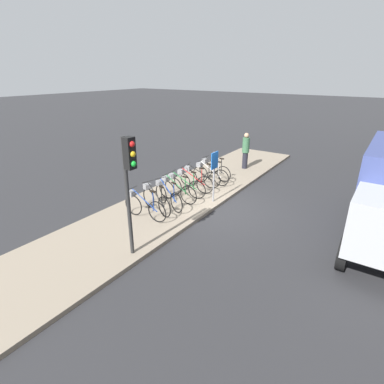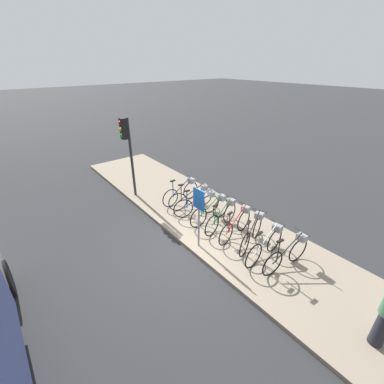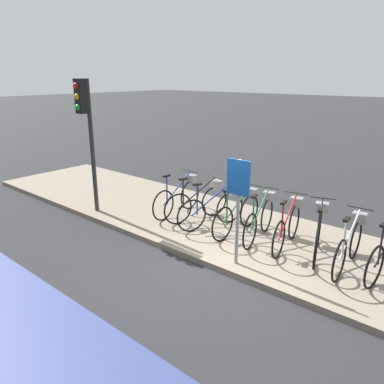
{
  "view_description": "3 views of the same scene",
  "coord_description": "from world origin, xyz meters",
  "px_view_note": "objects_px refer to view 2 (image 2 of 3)",
  "views": [
    {
      "loc": [
        -8.66,
        -4.78,
        4.59
      ],
      "look_at": [
        -1.34,
        0.21,
        1.02
      ],
      "focal_mm": 28.0,
      "sensor_mm": 36.0,
      "label": 1
    },
    {
      "loc": [
        4.84,
        -3.65,
        5.04
      ],
      "look_at": [
        -1.33,
        1.25,
        1.0
      ],
      "focal_mm": 24.0,
      "sensor_mm": 36.0,
      "label": 2
    },
    {
      "loc": [
        3.43,
        -4.73,
        3.3
      ],
      "look_at": [
        -1.23,
        0.75,
        1.05
      ],
      "focal_mm": 35.0,
      "sensor_mm": 36.0,
      "label": 3
    }
  ],
  "objects_px": {
    "parked_bicycle_4": "(223,215)",
    "sign_post": "(199,208)",
    "parked_bicycle_3": "(212,209)",
    "parked_bicycle_7": "(267,244)",
    "parked_bicycle_1": "(193,197)",
    "parked_bicycle_8": "(289,253)",
    "parked_bicycle_6": "(253,232)",
    "parked_bicycle_2": "(199,203)",
    "parked_bicycle_0": "(182,191)",
    "traffic_light": "(127,142)",
    "parked_bicycle_5": "(237,223)"
  },
  "relations": [
    {
      "from": "parked_bicycle_0",
      "to": "sign_post",
      "type": "distance_m",
      "value": 2.86
    },
    {
      "from": "parked_bicycle_0",
      "to": "parked_bicycle_6",
      "type": "height_order",
      "value": "same"
    },
    {
      "from": "parked_bicycle_2",
      "to": "parked_bicycle_8",
      "type": "xyz_separation_m",
      "value": [
        3.45,
        0.17,
        0.0
      ]
    },
    {
      "from": "parked_bicycle_3",
      "to": "parked_bicycle_8",
      "type": "relative_size",
      "value": 1.0
    },
    {
      "from": "parked_bicycle_4",
      "to": "traffic_light",
      "type": "distance_m",
      "value": 4.47
    },
    {
      "from": "parked_bicycle_0",
      "to": "traffic_light",
      "type": "height_order",
      "value": "traffic_light"
    },
    {
      "from": "parked_bicycle_0",
      "to": "parked_bicycle_4",
      "type": "bearing_deg",
      "value": -0.13
    },
    {
      "from": "parked_bicycle_2",
      "to": "parked_bicycle_5",
      "type": "xyz_separation_m",
      "value": [
        1.68,
        0.12,
        0.0
      ]
    },
    {
      "from": "parked_bicycle_2",
      "to": "parked_bicycle_7",
      "type": "height_order",
      "value": "same"
    },
    {
      "from": "sign_post",
      "to": "parked_bicycle_5",
      "type": "bearing_deg",
      "value": 73.71
    },
    {
      "from": "parked_bicycle_0",
      "to": "parked_bicycle_7",
      "type": "xyz_separation_m",
      "value": [
        3.99,
        -0.08,
        0.0
      ]
    },
    {
      "from": "parked_bicycle_0",
      "to": "parked_bicycle_8",
      "type": "xyz_separation_m",
      "value": [
        4.57,
        0.06,
        0.0
      ]
    },
    {
      "from": "parked_bicycle_8",
      "to": "parked_bicycle_5",
      "type": "bearing_deg",
      "value": -178.48
    },
    {
      "from": "parked_bicycle_6",
      "to": "parked_bicycle_8",
      "type": "bearing_deg",
      "value": 0.05
    },
    {
      "from": "parked_bicycle_7",
      "to": "parked_bicycle_8",
      "type": "relative_size",
      "value": 1.0
    },
    {
      "from": "parked_bicycle_3",
      "to": "parked_bicycle_5",
      "type": "relative_size",
      "value": 1.01
    },
    {
      "from": "parked_bicycle_7",
      "to": "sign_post",
      "type": "relative_size",
      "value": 0.91
    },
    {
      "from": "parked_bicycle_4",
      "to": "sign_post",
      "type": "bearing_deg",
      "value": -79.05
    },
    {
      "from": "parked_bicycle_1",
      "to": "traffic_light",
      "type": "xyz_separation_m",
      "value": [
        -2.3,
        -1.3,
        1.79
      ]
    },
    {
      "from": "parked_bicycle_0",
      "to": "parked_bicycle_5",
      "type": "height_order",
      "value": "same"
    },
    {
      "from": "parked_bicycle_4",
      "to": "traffic_light",
      "type": "height_order",
      "value": "traffic_light"
    },
    {
      "from": "parked_bicycle_1",
      "to": "parked_bicycle_6",
      "type": "height_order",
      "value": "same"
    },
    {
      "from": "parked_bicycle_5",
      "to": "sign_post",
      "type": "relative_size",
      "value": 0.9
    },
    {
      "from": "parked_bicycle_7",
      "to": "parked_bicycle_6",
      "type": "bearing_deg",
      "value": 167.22
    },
    {
      "from": "parked_bicycle_0",
      "to": "parked_bicycle_2",
      "type": "height_order",
      "value": "same"
    },
    {
      "from": "parked_bicycle_4",
      "to": "traffic_light",
      "type": "bearing_deg",
      "value": -161.78
    },
    {
      "from": "parked_bicycle_5",
      "to": "parked_bicycle_6",
      "type": "xyz_separation_m",
      "value": [
        0.57,
        0.05,
        0.0
      ]
    },
    {
      "from": "parked_bicycle_3",
      "to": "parked_bicycle_1",
      "type": "bearing_deg",
      "value": 177.33
    },
    {
      "from": "parked_bicycle_1",
      "to": "parked_bicycle_3",
      "type": "relative_size",
      "value": 0.96
    },
    {
      "from": "parked_bicycle_7",
      "to": "sign_post",
      "type": "bearing_deg",
      "value": -143.35
    },
    {
      "from": "parked_bicycle_0",
      "to": "parked_bicycle_3",
      "type": "height_order",
      "value": "same"
    },
    {
      "from": "parked_bicycle_2",
      "to": "sign_post",
      "type": "xyz_separation_m",
      "value": [
        1.32,
        -1.12,
        0.83
      ]
    },
    {
      "from": "parked_bicycle_7",
      "to": "parked_bicycle_2",
      "type": "bearing_deg",
      "value": -179.45
    },
    {
      "from": "parked_bicycle_8",
      "to": "parked_bicycle_0",
      "type": "bearing_deg",
      "value": -179.25
    },
    {
      "from": "parked_bicycle_4",
      "to": "parked_bicycle_8",
      "type": "xyz_separation_m",
      "value": [
        2.37,
        0.06,
        0.0
      ]
    },
    {
      "from": "parked_bicycle_1",
      "to": "sign_post",
      "type": "xyz_separation_m",
      "value": [
        1.83,
        -1.25,
        0.83
      ]
    },
    {
      "from": "parked_bicycle_8",
      "to": "parked_bicycle_7",
      "type": "bearing_deg",
      "value": -166.58
    },
    {
      "from": "parked_bicycle_1",
      "to": "sign_post",
      "type": "distance_m",
      "value": 2.36
    },
    {
      "from": "parked_bicycle_1",
      "to": "parked_bicycle_7",
      "type": "relative_size",
      "value": 0.96
    },
    {
      "from": "parked_bicycle_1",
      "to": "parked_bicycle_0",
      "type": "bearing_deg",
      "value": -178.26
    },
    {
      "from": "parked_bicycle_5",
      "to": "parked_bicycle_8",
      "type": "distance_m",
      "value": 1.77
    },
    {
      "from": "parked_bicycle_5",
      "to": "parked_bicycle_4",
      "type": "bearing_deg",
      "value": -178.29
    },
    {
      "from": "parked_bicycle_4",
      "to": "parked_bicycle_7",
      "type": "relative_size",
      "value": 0.99
    },
    {
      "from": "parked_bicycle_3",
      "to": "parked_bicycle_7",
      "type": "height_order",
      "value": "same"
    },
    {
      "from": "parked_bicycle_3",
      "to": "traffic_light",
      "type": "xyz_separation_m",
      "value": [
        -3.39,
        -1.25,
        1.79
      ]
    },
    {
      "from": "parked_bicycle_1",
      "to": "parked_bicycle_5",
      "type": "xyz_separation_m",
      "value": [
        2.19,
        -0.01,
        0.0
      ]
    },
    {
      "from": "parked_bicycle_0",
      "to": "parked_bicycle_2",
      "type": "xyz_separation_m",
      "value": [
        1.13,
        -0.11,
        0.0
      ]
    },
    {
      "from": "parked_bicycle_3",
      "to": "parked_bicycle_5",
      "type": "xyz_separation_m",
      "value": [
        1.1,
        0.05,
        0.0
      ]
    },
    {
      "from": "parked_bicycle_2",
      "to": "parked_bicycle_0",
      "type": "bearing_deg",
      "value": 174.57
    },
    {
      "from": "parked_bicycle_4",
      "to": "parked_bicycle_7",
      "type": "bearing_deg",
      "value": -2.39
    }
  ]
}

